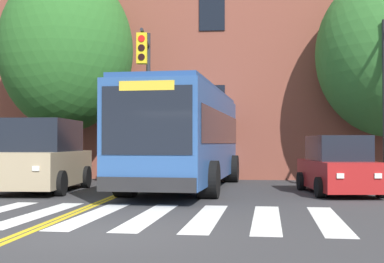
% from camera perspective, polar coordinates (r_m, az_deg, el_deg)
% --- Properties ---
extents(ground_plane, '(120.00, 120.00, 0.00)m').
position_cam_1_polar(ground_plane, '(9.51, -11.07, -10.72)').
color(ground_plane, '#38383A').
extents(crosswalk, '(10.67, 4.69, 0.01)m').
position_cam_1_polar(crosswalk, '(11.91, -10.52, -8.77)').
color(crosswalk, white).
rests_on(crosswalk, ground).
extents(lane_line_yellow_inner, '(0.12, 36.00, 0.01)m').
position_cam_1_polar(lane_line_yellow_inner, '(25.68, -2.95, -4.72)').
color(lane_line_yellow_inner, gold).
rests_on(lane_line_yellow_inner, ground).
extents(lane_line_yellow_outer, '(0.12, 36.00, 0.01)m').
position_cam_1_polar(lane_line_yellow_outer, '(25.65, -2.59, -4.72)').
color(lane_line_yellow_outer, gold).
rests_on(lane_line_yellow_outer, ground).
extents(city_bus, '(3.49, 12.08, 3.37)m').
position_cam_1_polar(city_bus, '(18.90, -0.31, -0.45)').
color(city_bus, '#2D5699').
rests_on(city_bus, ground).
extents(car_tan_near_lane, '(2.47, 4.80, 2.33)m').
position_cam_1_polar(car_tan_near_lane, '(17.96, -15.61, -2.69)').
color(car_tan_near_lane, tan).
rests_on(car_tan_near_lane, ground).
extents(car_red_far_lane, '(2.30, 4.25, 1.80)m').
position_cam_1_polar(car_red_far_lane, '(17.15, 15.30, -3.67)').
color(car_red_far_lane, '#AD1E1E').
rests_on(car_red_far_lane, ground).
extents(car_navy_behind_bus, '(2.42, 4.74, 2.15)m').
position_cam_1_polar(car_navy_behind_bus, '(27.67, 3.82, -2.34)').
color(car_navy_behind_bus, navy).
rests_on(car_navy_behind_bus, ground).
extents(traffic_light_overhead, '(0.59, 3.16, 5.75)m').
position_cam_1_polar(traffic_light_overhead, '(19.25, -4.95, 5.46)').
color(traffic_light_overhead, '#28282D').
rests_on(traffic_light_overhead, ground).
extents(street_tree_curbside_small, '(7.22, 7.11, 8.58)m').
position_cam_1_polar(street_tree_curbside_small, '(22.32, -13.23, 8.39)').
color(street_tree_curbside_small, '#4C3D2D').
rests_on(street_tree_curbside_small, ground).
extents(building_facade, '(33.66, 9.94, 13.38)m').
position_cam_1_polar(building_facade, '(28.21, 2.81, 9.25)').
color(building_facade, brown).
rests_on(building_facade, ground).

